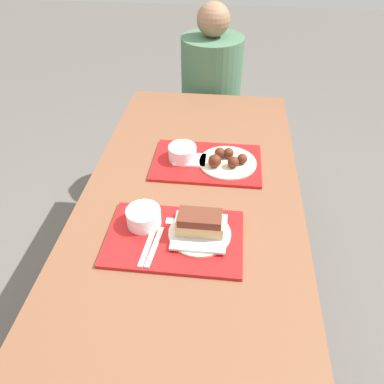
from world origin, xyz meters
The scene contains 14 objects.
ground_plane centered at (0.00, 0.00, 0.00)m, with size 12.00×12.00×0.00m, color #605B56.
picnic_table centered at (0.00, 0.00, 0.66)m, with size 0.81×1.70×0.76m.
picnic_bench_far centered at (0.00, 1.07, 0.38)m, with size 0.77×0.28×0.45m.
tray_near centered at (-0.03, -0.23, 0.76)m, with size 0.44×0.29×0.01m.
tray_far centered at (0.04, 0.20, 0.76)m, with size 0.44×0.29×0.01m.
bowl_coleslaw_near centered at (-0.14, -0.18, 0.80)m, with size 0.11×0.11×0.06m.
brisket_sandwich_plate centered at (0.05, -0.21, 0.80)m, with size 0.20×0.20×0.09m.
plastic_fork_near centered at (-0.11, -0.28, 0.77)m, with size 0.03×0.17×0.00m.
plastic_knife_near centered at (-0.08, -0.28, 0.77)m, with size 0.03×0.17×0.00m.
condiment_packet centered at (-0.05, -0.17, 0.77)m, with size 0.04×0.03×0.01m.
bowl_coleslaw_far centered at (-0.06, 0.21, 0.80)m, with size 0.11×0.11×0.06m.
wings_plate_far centered at (0.12, 0.19, 0.79)m, with size 0.23×0.23×0.06m.
napkin_far centered at (-0.03, 0.20, 0.77)m, with size 0.13×0.09×0.01m.
person_seated_across centered at (0.00, 1.07, 0.75)m, with size 0.35×0.35×0.72m.
Camera 1 is at (0.12, -1.05, 1.65)m, focal length 35.00 mm.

